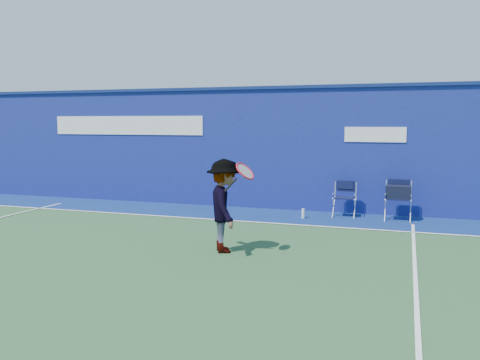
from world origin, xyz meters
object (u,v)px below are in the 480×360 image
(water_bottle, at_px, (303,213))
(directors_chair_left, at_px, (344,205))
(tennis_player, at_px, (225,206))
(directors_chair_right, at_px, (398,204))

(water_bottle, bearing_deg, directors_chair_left, 30.71)
(directors_chair_left, height_order, tennis_player, tennis_player)
(directors_chair_left, xyz_separation_m, directors_chair_right, (1.19, -0.10, 0.11))
(tennis_player, bearing_deg, directors_chair_left, 68.23)
(directors_chair_left, height_order, directors_chair_right, directors_chair_right)
(water_bottle, height_order, tennis_player, tennis_player)
(directors_chair_right, height_order, tennis_player, tennis_player)
(directors_chair_left, bearing_deg, directors_chair_right, -4.84)
(directors_chair_left, bearing_deg, tennis_player, -111.77)
(directors_chair_left, bearing_deg, water_bottle, -149.29)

